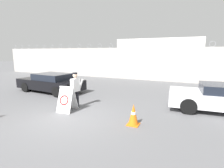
# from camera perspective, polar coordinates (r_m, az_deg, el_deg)

# --- Properties ---
(ground_plane) EXTENTS (90.00, 90.00, 0.00)m
(ground_plane) POSITION_cam_1_polar(r_m,az_deg,el_deg) (7.53, -13.61, -10.68)
(ground_plane) COLOR #5B5B5E
(perimeter_wall) EXTENTS (36.00, 0.30, 3.55)m
(perimeter_wall) POSITION_cam_1_polar(r_m,az_deg,el_deg) (17.26, 9.58, 6.54)
(perimeter_wall) COLOR #ADA8A0
(perimeter_wall) RESTS_ON ground_plane
(building_block) EXTENTS (8.91, 7.91, 4.10)m
(building_block) POSITION_cam_1_polar(r_m,az_deg,el_deg) (22.94, 16.01, 8.44)
(building_block) COLOR silver
(building_block) RESTS_ON ground_plane
(barricade_sign) EXTENTS (0.77, 0.92, 1.15)m
(barricade_sign) POSITION_cam_1_polar(r_m,az_deg,el_deg) (8.21, -14.62, -4.79)
(barricade_sign) COLOR white
(barricade_sign) RESTS_ON ground_plane
(security_guard) EXTENTS (0.47, 0.61, 1.71)m
(security_guard) POSITION_cam_1_polar(r_m,az_deg,el_deg) (8.56, -11.81, -1.43)
(security_guard) COLOR black
(security_guard) RESTS_ON ground_plane
(traffic_cone_near) EXTENTS (0.44, 0.44, 0.80)m
(traffic_cone_near) POSITION_cam_1_polar(r_m,az_deg,el_deg) (6.58, 7.02, -9.90)
(traffic_cone_near) COLOR orange
(traffic_cone_near) RESTS_ON ground_plane
(parked_car_front_coupe) EXTENTS (4.80, 2.21, 1.26)m
(parked_car_front_coupe) POSITION_cam_1_polar(r_m,az_deg,el_deg) (12.53, -19.31, 0.47)
(parked_car_front_coupe) COLOR black
(parked_car_front_coupe) RESTS_ON ground_plane
(parked_car_far_side) EXTENTS (4.50, 2.19, 1.26)m
(parked_car_far_side) POSITION_cam_1_polar(r_m,az_deg,el_deg) (9.29, 32.12, -3.81)
(parked_car_far_side) COLOR black
(parked_car_far_side) RESTS_ON ground_plane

